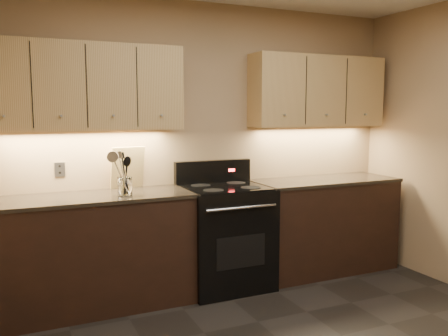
{
  "coord_description": "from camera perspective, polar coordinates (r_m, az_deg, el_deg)",
  "views": [
    {
      "loc": [
        -1.66,
        -2.16,
        1.61
      ],
      "look_at": [
        -0.03,
        1.45,
        1.13
      ],
      "focal_mm": 38.0,
      "sensor_mm": 36.0,
      "label": 1
    }
  ],
  "objects": [
    {
      "name": "outlet_plate",
      "position": [
        4.2,
        -19.15,
        -0.16
      ],
      "size": [
        0.08,
        0.01,
        0.12
      ],
      "primitive_type": "cube",
      "color": "#B2B5BA",
      "rests_on": "wall_back"
    },
    {
      "name": "black_turner",
      "position": [
        3.88,
        -11.61,
        -0.46
      ],
      "size": [
        0.12,
        0.19,
        0.36
      ],
      "primitive_type": null,
      "rotation": [
        -0.27,
        0.01,
        0.3
      ],
      "color": "black",
      "rests_on": "utensil_crock"
    },
    {
      "name": "counter_right",
      "position": [
        4.93,
        11.84,
        -6.65
      ],
      "size": [
        1.46,
        0.62,
        0.93
      ],
      "color": "black",
      "rests_on": "ground"
    },
    {
      "name": "upper_cab_left",
      "position": [
        4.05,
        -16.5,
        9.33
      ],
      "size": [
        1.6,
        0.3,
        0.7
      ],
      "primitive_type": "cube",
      "color": "tan",
      "rests_on": "wall_back"
    },
    {
      "name": "cutting_board",
      "position": [
        4.24,
        -11.52,
        0.06
      ],
      "size": [
        0.31,
        0.13,
        0.37
      ],
      "primitive_type": "cube",
      "rotation": [
        0.21,
        0.0,
        0.13
      ],
      "color": "tan",
      "rests_on": "counter_left"
    },
    {
      "name": "black_spoon",
      "position": [
        3.92,
        -11.91,
        -0.72
      ],
      "size": [
        0.07,
        0.14,
        0.31
      ],
      "primitive_type": null,
      "rotation": [
        0.27,
        0.02,
        0.05
      ],
      "color": "black",
      "rests_on": "utensil_crock"
    },
    {
      "name": "counter_left",
      "position": [
        4.07,
        -15.55,
        -9.69
      ],
      "size": [
        1.62,
        0.62,
        0.93
      ],
      "color": "black",
      "rests_on": "ground"
    },
    {
      "name": "wooden_spoon",
      "position": [
        3.87,
        -12.22,
        -0.87
      ],
      "size": [
        0.12,
        0.07,
        0.31
      ],
      "primitive_type": null,
      "rotation": [
        0.05,
        0.2,
        0.11
      ],
      "color": "tan",
      "rests_on": "utensil_crock"
    },
    {
      "name": "wall_back",
      "position": [
        4.49,
        -2.49,
        2.96
      ],
      "size": [
        4.0,
        0.04,
        2.6
      ],
      "primitive_type": "cube",
      "color": "tan",
      "rests_on": "ground"
    },
    {
      "name": "steel_spatula",
      "position": [
        3.91,
        -11.66,
        -0.35
      ],
      "size": [
        0.17,
        0.13,
        0.37
      ],
      "primitive_type": null,
      "rotation": [
        0.11,
        -0.16,
        -0.36
      ],
      "color": "silver",
      "rests_on": "utensil_crock"
    },
    {
      "name": "upper_cab_right",
      "position": [
        4.92,
        11.2,
        9.02
      ],
      "size": [
        1.44,
        0.3,
        0.7
      ],
      "primitive_type": "cube",
      "color": "tan",
      "rests_on": "wall_back"
    },
    {
      "name": "steel_skimmer",
      "position": [
        3.89,
        -11.5,
        -0.47
      ],
      "size": [
        0.22,
        0.1,
        0.36
      ],
      "primitive_type": null,
      "rotation": [
        0.05,
        -0.38,
        -0.07
      ],
      "color": "silver",
      "rests_on": "utensil_crock"
    },
    {
      "name": "utensil_crock",
      "position": [
        3.91,
        -11.82,
        -2.24
      ],
      "size": [
        0.15,
        0.15,
        0.15
      ],
      "color": "white",
      "rests_on": "counter_left"
    },
    {
      "name": "stove",
      "position": [
        4.37,
        0.12,
        -8.08
      ],
      "size": [
        0.76,
        0.68,
        1.14
      ],
      "color": "black",
      "rests_on": "ground"
    }
  ]
}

